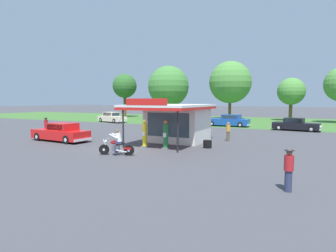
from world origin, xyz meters
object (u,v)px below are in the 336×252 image
object	(u,v)px
gas_pump_nearside	(145,135)
featured_classic_sedan	(61,133)
parked_car_back_row_centre	(296,125)
bystander_chatting_near_pumps	(46,126)
bystander_strolling_foreground	(228,131)
parked_car_back_row_centre_right	(166,120)
parked_car_back_row_centre_left	(228,121)
gas_pump_offside	(166,136)
motorcycle_with_rider	(117,145)
parked_car_back_row_far_right	(112,118)
spare_tire_stack	(207,144)
bystander_leaning_by_kiosk	(289,169)

from	to	relation	value
gas_pump_nearside	featured_classic_sedan	bearing A→B (deg)	-176.84
gas_pump_nearside	parked_car_back_row_centre	xyz separation A→B (m)	(9.18, 17.02, -0.25)
gas_pump_nearside	bystander_chatting_near_pumps	bearing A→B (deg)	172.47
parked_car_back_row_centre	bystander_strolling_foreground	world-z (taller)	bystander_strolling_foreground
parked_car_back_row_centre_right	parked_car_back_row_centre_left	bearing A→B (deg)	23.69
gas_pump_offside	bystander_strolling_foreground	distance (m)	6.40
motorcycle_with_rider	parked_car_back_row_centre_left	xyz separation A→B (m)	(1.19, 22.14, 0.05)
bystander_chatting_near_pumps	parked_car_back_row_far_right	bearing A→B (deg)	106.31
motorcycle_with_rider	parked_car_back_row_far_right	xyz separation A→B (m)	(-16.48, 20.85, 0.06)
gas_pump_nearside	spare_tire_stack	bearing A→B (deg)	23.19
parked_car_back_row_centre_right	bystander_chatting_near_pumps	distance (m)	15.18
gas_pump_nearside	parked_car_back_row_far_right	world-z (taller)	gas_pump_nearside
bystander_leaning_by_kiosk	bystander_chatting_near_pumps	distance (m)	22.86
parked_car_back_row_centre_left	bystander_strolling_foreground	xyz separation A→B (m)	(3.34, -13.16, 0.12)
parked_car_back_row_far_right	gas_pump_nearside	bearing A→B (deg)	-46.87
parked_car_back_row_centre_left	bystander_leaning_by_kiosk	xyz separation A→B (m)	(8.58, -24.98, 0.12)
parked_car_back_row_centre_left	bystander_leaning_by_kiosk	bearing A→B (deg)	-71.05
featured_classic_sedan	bystander_chatting_near_pumps	xyz separation A→B (m)	(-4.04, 1.99, 0.24)
gas_pump_offside	bystander_leaning_by_kiosk	world-z (taller)	gas_pump_offside
gas_pump_nearside	parked_car_back_row_centre_right	xyz separation A→B (m)	(-6.19, 15.67, -0.17)
gas_pump_nearside	spare_tire_stack	xyz separation A→B (m)	(4.07, 1.74, -0.63)
motorcycle_with_rider	parked_car_back_row_far_right	bearing A→B (deg)	128.33
parked_car_back_row_centre	gas_pump_offside	bearing A→B (deg)	-113.81
parked_car_back_row_far_right	parked_car_back_row_centre	size ratio (longest dim) A/B	1.08
parked_car_back_row_far_right	bystander_chatting_near_pumps	size ratio (longest dim) A/B	3.24
parked_car_back_row_far_right	bystander_strolling_foreground	bearing A→B (deg)	-29.47
gas_pump_offside	bystander_strolling_foreground	bearing A→B (deg)	63.63
bystander_chatting_near_pumps	spare_tire_stack	size ratio (longest dim) A/B	2.87
gas_pump_nearside	parked_car_back_row_centre_right	distance (m)	16.85
gas_pump_offside	motorcycle_with_rider	bearing A→B (deg)	-117.50
parked_car_back_row_far_right	bystander_strolling_foreground	world-z (taller)	parked_car_back_row_far_right
parked_car_back_row_centre_left	bystander_strolling_foreground	bearing A→B (deg)	-75.75
parked_car_back_row_centre	bystander_leaning_by_kiosk	world-z (taller)	bystander_leaning_by_kiosk
gas_pump_nearside	parked_car_back_row_centre_left	xyz separation A→B (m)	(1.17, 18.90, -0.20)
bystander_strolling_foreground	parked_car_back_row_centre_left	bearing A→B (deg)	104.25
parked_car_back_row_centre	bystander_strolling_foreground	distance (m)	12.21
parked_car_back_row_centre	spare_tire_stack	distance (m)	16.11
featured_classic_sedan	parked_car_back_row_centre	world-z (taller)	featured_classic_sedan
featured_classic_sedan	parked_car_back_row_centre	distance (m)	24.32
gas_pump_offside	parked_car_back_row_centre	bearing A→B (deg)	66.19
motorcycle_with_rider	parked_car_back_row_centre	bearing A→B (deg)	65.58
parked_car_back_row_centre_right	bystander_leaning_by_kiosk	bearing A→B (deg)	-53.77
parked_car_back_row_far_right	spare_tire_stack	bearing A→B (deg)	-37.64
featured_classic_sedan	bystander_leaning_by_kiosk	distance (m)	18.40
bystander_strolling_foreground	bystander_chatting_near_pumps	world-z (taller)	bystander_chatting_near_pumps
parked_car_back_row_centre	featured_classic_sedan	bearing A→B (deg)	-134.16
parked_car_back_row_centre_left	bystander_leaning_by_kiosk	world-z (taller)	bystander_leaning_by_kiosk
gas_pump_offside	parked_car_back_row_far_right	distance (m)	25.30
featured_classic_sedan	parked_car_back_row_centre	xyz separation A→B (m)	(16.94, 17.45, -0.04)
gas_pump_offside	parked_car_back_row_far_right	bearing A→B (deg)	135.89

